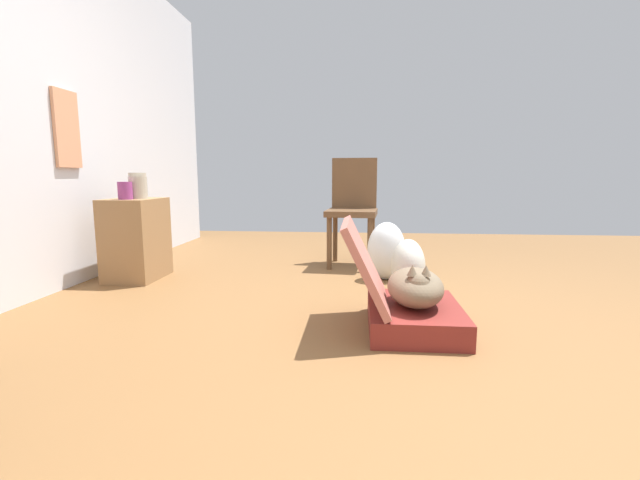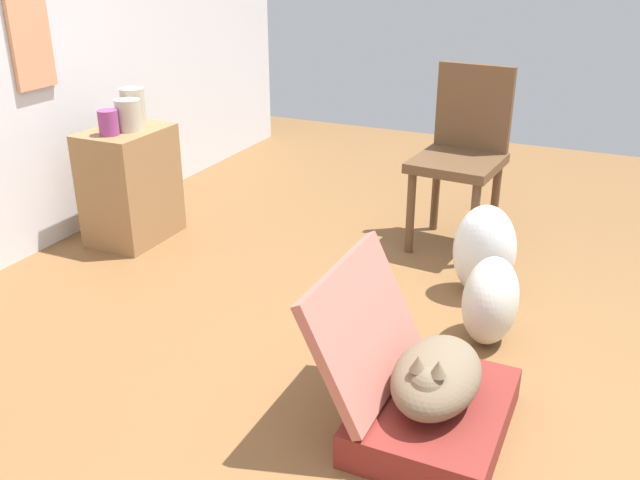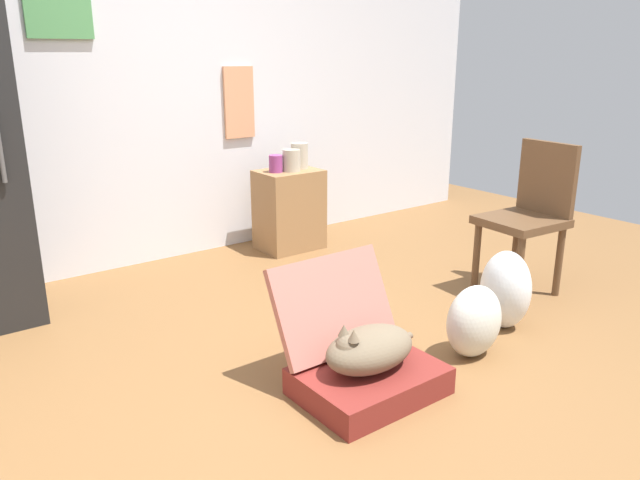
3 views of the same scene
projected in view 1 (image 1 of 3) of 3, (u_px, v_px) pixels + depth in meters
name	position (u px, v px, depth m)	size (l,w,h in m)	color
ground_plane	(390.00, 332.00, 2.17)	(7.68, 7.68, 0.00)	brown
suitcase_base	(414.00, 317.00, 2.21)	(0.62, 0.46, 0.13)	maroon
suitcase_lid	(365.00, 263.00, 2.19)	(0.62, 0.46, 0.04)	#B26356
cat	(415.00, 287.00, 2.17)	(0.52, 0.28, 0.23)	brown
plastic_bag_white	(408.00, 267.00, 2.83)	(0.32, 0.22, 0.37)	silver
plastic_bag_clear	(386.00, 251.00, 3.23)	(0.25, 0.29, 0.44)	silver
side_table	(136.00, 239.00, 3.26)	(0.47, 0.35, 0.61)	olive
vase_tall	(125.00, 191.00, 3.09)	(0.10, 0.10, 0.13)	#8C387A
vase_short	(138.00, 185.00, 3.31)	(0.13, 0.13, 0.19)	#B7AD99
vase_round	(138.00, 188.00, 3.19)	(0.13, 0.13, 0.16)	#B7AD99
chair	(353.00, 207.00, 3.76)	(0.49, 0.46, 0.94)	brown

